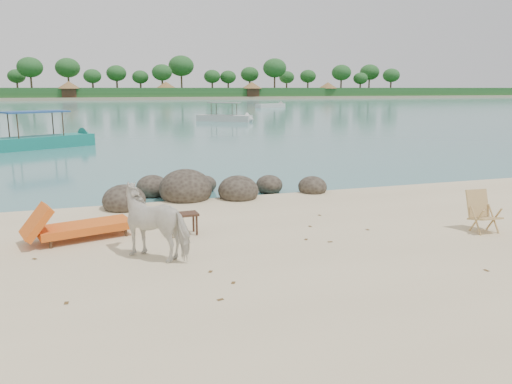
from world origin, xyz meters
TOP-DOWN VIEW (x-y plane):
  - water at (0.00, 90.00)m, footprint 400.00×400.00m
  - far_shore at (0.00, 170.00)m, footprint 420.00×90.00m
  - far_scenery at (0.03, 136.70)m, footprint 420.00×18.00m
  - boulders at (-0.01, 6.23)m, footprint 6.36×2.88m
  - cow at (-1.68, 1.57)m, footprint 1.62×1.56m
  - side_table at (-1.01, 2.74)m, footprint 0.59×0.40m
  - lounge_chair at (-2.97, 3.11)m, footprint 2.38×1.35m
  - deck_chair at (5.07, 0.97)m, footprint 0.58×0.64m
  - boat_near at (-5.50, 20.80)m, footprint 6.32×4.21m
  - boat_mid at (9.03, 38.69)m, footprint 5.47×4.62m
  - boat_far at (24.41, 68.99)m, footprint 6.15×3.83m
  - dead_leaves at (-0.07, 1.11)m, footprint 8.42×5.86m

SIDE VIEW (x-z plane):
  - water at x=0.00m, z-range 0.00..0.00m
  - far_shore at x=0.00m, z-range -0.70..0.70m
  - dead_leaves at x=-0.07m, z-range 0.01..0.01m
  - boulders at x=-0.01m, z-range -0.34..0.75m
  - side_table at x=-1.01m, z-range 0.00..0.46m
  - lounge_chair at x=-2.97m, z-range 0.00..0.68m
  - boat_far at x=24.41m, z-range 0.00..0.71m
  - deck_chair at x=5.07m, z-range 0.00..0.87m
  - cow at x=-1.68m, z-range 0.00..1.30m
  - boat_mid at x=9.03m, z-range 0.00..2.87m
  - boat_near at x=-5.50m, z-range 0.00..3.10m
  - far_scenery at x=0.03m, z-range -1.61..7.89m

